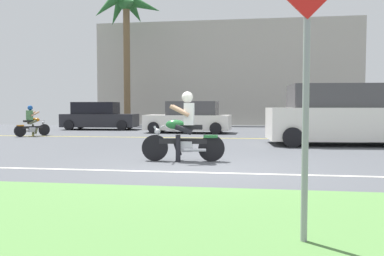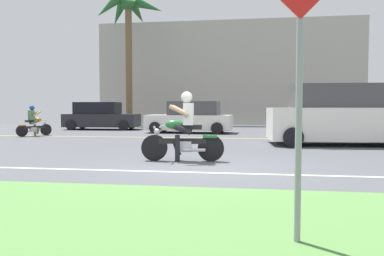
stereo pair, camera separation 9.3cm
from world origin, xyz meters
The scene contains 13 objects.
ground centered at (0.00, 3.00, -0.02)m, with size 56.00×30.00×0.04m, color #4C4F54.
grass_median centered at (0.00, -4.10, 0.03)m, with size 56.00×3.80×0.06m, color #548442.
lane_line_near centered at (0.00, -0.55, 0.00)m, with size 50.40×0.12×0.01m, color silver.
lane_line_far centered at (0.00, 7.86, 0.00)m, with size 50.40×0.12×0.01m, color yellow.
motorcyclist centered at (-0.61, 1.00, 0.70)m, with size 1.97×0.64×1.65m.
suv_nearby centered at (3.90, 5.69, 0.99)m, with size 4.82×2.47×2.04m.
parked_car_0 centered at (-7.50, 13.09, 0.72)m, with size 4.21×1.99×1.55m.
parked_car_1 centered at (-1.99, 11.02, 0.73)m, with size 4.28×2.01×1.56m.
parked_car_2 centered at (4.39, 13.37, 0.78)m, with size 4.23×2.06×1.68m.
palm_tree_0 centered at (-6.87, 16.44, 7.34)m, with size 4.55×4.75×8.97m.
motorcyclist_distant centered at (-8.50, 7.85, 0.57)m, with size 0.93×1.40×1.35m.
street_sign centered at (1.39, -4.44, 1.62)m, with size 0.62×0.06×2.68m.
building_far centered at (-0.70, 21.00, 3.63)m, with size 18.46×4.00×7.26m, color #A8A399.
Camera 2 is at (0.97, -8.02, 1.29)m, focal length 36.41 mm.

